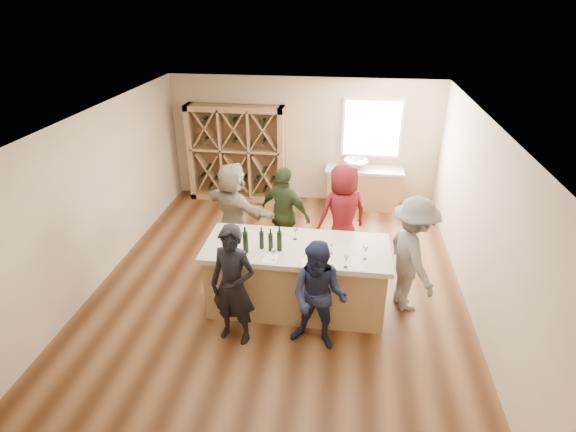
# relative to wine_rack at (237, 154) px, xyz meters

# --- Properties ---
(floor) EXTENTS (6.00, 7.00, 0.10)m
(floor) POSITION_rel_wine_rack_xyz_m (1.50, -3.27, -1.15)
(floor) COLOR brown
(floor) RESTS_ON ground
(ceiling) EXTENTS (6.00, 7.00, 0.10)m
(ceiling) POSITION_rel_wine_rack_xyz_m (1.50, -3.27, 1.75)
(ceiling) COLOR white
(ceiling) RESTS_ON ground
(wall_back) EXTENTS (6.00, 0.10, 2.80)m
(wall_back) POSITION_rel_wine_rack_xyz_m (1.50, 0.28, 0.30)
(wall_back) COLOR #C3AD8D
(wall_back) RESTS_ON ground
(wall_front) EXTENTS (6.00, 0.10, 2.80)m
(wall_front) POSITION_rel_wine_rack_xyz_m (1.50, -6.82, 0.30)
(wall_front) COLOR #C3AD8D
(wall_front) RESTS_ON ground
(wall_left) EXTENTS (0.10, 7.00, 2.80)m
(wall_left) POSITION_rel_wine_rack_xyz_m (-1.55, -3.27, 0.30)
(wall_left) COLOR #C3AD8D
(wall_left) RESTS_ON ground
(wall_right) EXTENTS (0.10, 7.00, 2.80)m
(wall_right) POSITION_rel_wine_rack_xyz_m (4.55, -3.27, 0.30)
(wall_right) COLOR #C3AD8D
(wall_right) RESTS_ON ground
(window_frame) EXTENTS (1.30, 0.06, 1.30)m
(window_frame) POSITION_rel_wine_rack_xyz_m (3.00, 0.20, 0.65)
(window_frame) COLOR white
(window_frame) RESTS_ON wall_back
(window_pane) EXTENTS (1.18, 0.01, 1.18)m
(window_pane) POSITION_rel_wine_rack_xyz_m (3.00, 0.17, 0.65)
(window_pane) COLOR white
(window_pane) RESTS_ON wall_back
(wine_rack) EXTENTS (2.20, 0.45, 2.20)m
(wine_rack) POSITION_rel_wine_rack_xyz_m (0.00, 0.00, 0.00)
(wine_rack) COLOR #9A7549
(wine_rack) RESTS_ON floor
(back_counter_base) EXTENTS (1.60, 0.58, 0.86)m
(back_counter_base) POSITION_rel_wine_rack_xyz_m (2.90, -0.07, -0.67)
(back_counter_base) COLOR #9A7549
(back_counter_base) RESTS_ON floor
(back_counter_top) EXTENTS (1.70, 0.62, 0.06)m
(back_counter_top) POSITION_rel_wine_rack_xyz_m (2.90, -0.07, -0.21)
(back_counter_top) COLOR #B7AB96
(back_counter_top) RESTS_ON back_counter_base
(sink) EXTENTS (0.54, 0.54, 0.19)m
(sink) POSITION_rel_wine_rack_xyz_m (2.70, -0.07, -0.09)
(sink) COLOR silver
(sink) RESTS_ON back_counter_top
(faucet) EXTENTS (0.02, 0.02, 0.30)m
(faucet) POSITION_rel_wine_rack_xyz_m (2.70, 0.11, -0.03)
(faucet) COLOR silver
(faucet) RESTS_ON back_counter_top
(tasting_counter_base) EXTENTS (2.60, 1.00, 1.00)m
(tasting_counter_base) POSITION_rel_wine_rack_xyz_m (1.84, -3.89, -0.60)
(tasting_counter_base) COLOR #9A7549
(tasting_counter_base) RESTS_ON floor
(tasting_counter_top) EXTENTS (2.72, 1.12, 0.08)m
(tasting_counter_top) POSITION_rel_wine_rack_xyz_m (1.84, -3.89, -0.06)
(tasting_counter_top) COLOR #B7AB96
(tasting_counter_top) RESTS_ON tasting_counter_base
(wine_bottle_b) EXTENTS (0.09, 0.09, 0.32)m
(wine_bottle_b) POSITION_rel_wine_rack_xyz_m (1.14, -4.14, 0.14)
(wine_bottle_b) COLOR black
(wine_bottle_b) RESTS_ON tasting_counter_top
(wine_bottle_c) EXTENTS (0.08, 0.08, 0.27)m
(wine_bottle_c) POSITION_rel_wine_rack_xyz_m (1.34, -4.01, 0.11)
(wine_bottle_c) COLOR black
(wine_bottle_c) RESTS_ON tasting_counter_top
(wine_bottle_d) EXTENTS (0.08, 0.08, 0.27)m
(wine_bottle_d) POSITION_rel_wine_rack_xyz_m (1.48, -4.06, 0.12)
(wine_bottle_d) COLOR black
(wine_bottle_d) RESTS_ON tasting_counter_top
(wine_bottle_e) EXTENTS (0.08, 0.08, 0.30)m
(wine_bottle_e) POSITION_rel_wine_rack_xyz_m (1.61, -4.04, 0.13)
(wine_bottle_e) COLOR black
(wine_bottle_e) RESTS_ON tasting_counter_top
(wine_glass_a) EXTENTS (0.07, 0.07, 0.17)m
(wine_glass_a) POSITION_rel_wine_rack_xyz_m (1.57, -4.32, 0.06)
(wine_glass_a) COLOR white
(wine_glass_a) RESTS_ON tasting_counter_top
(wine_glass_b) EXTENTS (0.09, 0.09, 0.19)m
(wine_glass_b) POSITION_rel_wine_rack_xyz_m (2.10, -4.38, 0.08)
(wine_glass_b) COLOR white
(wine_glass_b) RESTS_ON tasting_counter_top
(wine_glass_c) EXTENTS (0.08, 0.08, 0.16)m
(wine_glass_c) POSITION_rel_wine_rack_xyz_m (2.56, -4.35, 0.06)
(wine_glass_c) COLOR white
(wine_glass_c) RESTS_ON tasting_counter_top
(wine_glass_d) EXTENTS (0.07, 0.07, 0.16)m
(wine_glass_d) POSITION_rel_wine_rack_xyz_m (2.35, -4.02, 0.06)
(wine_glass_d) COLOR white
(wine_glass_d) RESTS_ON tasting_counter_top
(wine_glass_e) EXTENTS (0.07, 0.07, 0.20)m
(wine_glass_e) POSITION_rel_wine_rack_xyz_m (2.82, -4.11, 0.08)
(wine_glass_e) COLOR white
(wine_glass_e) RESTS_ON tasting_counter_top
(tasting_menu_a) EXTENTS (0.20, 0.27, 0.00)m
(tasting_menu_a) POSITION_rel_wine_rack_xyz_m (1.51, -4.27, -0.02)
(tasting_menu_a) COLOR white
(tasting_menu_a) RESTS_ON tasting_counter_top
(tasting_menu_b) EXTENTS (0.25, 0.30, 0.00)m
(tasting_menu_b) POSITION_rel_wine_rack_xyz_m (2.06, -4.32, -0.02)
(tasting_menu_b) COLOR white
(tasting_menu_b) RESTS_ON tasting_counter_top
(tasting_menu_c) EXTENTS (0.23, 0.29, 0.00)m
(tasting_menu_c) POSITION_rel_wine_rack_xyz_m (2.73, -4.28, -0.02)
(tasting_menu_c) COLOR white
(tasting_menu_c) RESTS_ON tasting_counter_top
(person_near_left) EXTENTS (0.74, 0.60, 1.78)m
(person_near_left) POSITION_rel_wine_rack_xyz_m (1.08, -4.71, -0.21)
(person_near_left) COLOR black
(person_near_left) RESTS_ON floor
(person_near_right) EXTENTS (0.86, 0.59, 1.61)m
(person_near_right) POSITION_rel_wine_rack_xyz_m (2.23, -4.70, -0.30)
(person_near_right) COLOR #191E38
(person_near_right) RESTS_ON floor
(person_server) EXTENTS (0.92, 1.30, 1.84)m
(person_server) POSITION_rel_wine_rack_xyz_m (3.53, -3.65, -0.18)
(person_server) COLOR slate
(person_server) RESTS_ON floor
(person_far_mid) EXTENTS (1.15, 0.90, 1.74)m
(person_far_mid) POSITION_rel_wine_rack_xyz_m (1.46, -2.46, -0.23)
(person_far_mid) COLOR #263319
(person_far_mid) RESTS_ON floor
(person_far_right) EXTENTS (1.07, 0.92, 1.85)m
(person_far_right) POSITION_rel_wine_rack_xyz_m (2.48, -2.44, -0.17)
(person_far_right) COLOR #590F14
(person_far_right) RESTS_ON floor
(person_far_left) EXTENTS (1.71, 1.40, 1.79)m
(person_far_left) POSITION_rel_wine_rack_xyz_m (0.53, -2.46, -0.21)
(person_far_left) COLOR gray
(person_far_left) RESTS_ON floor
(wine_glass_f) EXTENTS (0.07, 0.07, 0.18)m
(wine_glass_f) POSITION_rel_wine_rack_xyz_m (1.79, -3.69, 0.07)
(wine_glass_f) COLOR white
(wine_glass_f) RESTS_ON tasting_counter_top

